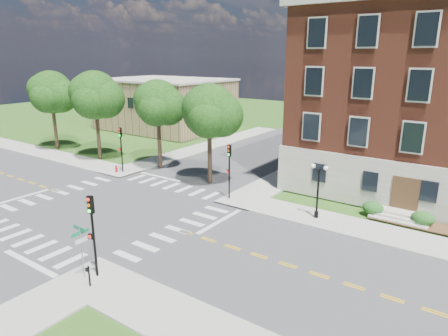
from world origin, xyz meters
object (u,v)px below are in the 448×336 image
Objects in this scene: fire_hydrant at (116,169)px; twin_lamp_west at (318,188)px; traffic_signal_se at (92,226)px; traffic_signal_ne at (229,165)px; street_sign_pole at (81,242)px; push_button_post at (89,275)px; traffic_signal_nw at (121,144)px.

twin_lamp_west is at bearing 1.29° from fire_hydrant.
traffic_signal_ne is (-1.02, 14.84, 0.00)m from traffic_signal_se.
twin_lamp_west is at bearing 65.12° from street_sign_pole.
traffic_signal_ne is 6.40× the size of fire_hydrant.
push_button_post is 1.60× the size of fire_hydrant.
traffic_signal_se is 6.40× the size of fire_hydrant.
traffic_signal_se is 1.11m from street_sign_pole.
fire_hydrant is at bearing 135.99° from push_button_post.
twin_lamp_west is at bearing 0.12° from traffic_signal_nw.
street_sign_pole is (-7.29, -15.72, -0.21)m from twin_lamp_west.
traffic_signal_nw is 22.00m from twin_lamp_west.
twin_lamp_west is at bearing 65.51° from traffic_signal_se.
street_sign_pole is 4.13× the size of fire_hydrant.
traffic_signal_se is at bearing 121.89° from push_button_post.
street_sign_pole is at bearing 158.55° from push_button_post.
fire_hydrant is (-14.53, -0.18, -2.72)m from traffic_signal_ne.
traffic_signal_nw is 4.00× the size of push_button_post.
traffic_signal_se is at bearing -43.30° from fire_hydrant.
push_button_post is at bearing -21.45° from street_sign_pole.
twin_lamp_west is 22.56m from fire_hydrant.
traffic_signal_nw reaches higher than twin_lamp_west.
fire_hydrant is at bearing -178.71° from twin_lamp_west.
street_sign_pole is 2.58× the size of push_button_post.
twin_lamp_west is 1.36× the size of street_sign_pole.
traffic_signal_nw is at bearing -179.88° from twin_lamp_west.
push_button_post is (0.96, -0.38, -1.51)m from street_sign_pole.
fire_hydrant is (-15.17, 15.21, -1.84)m from street_sign_pole.
traffic_signal_nw is at bearing 133.18° from street_sign_pole.
traffic_signal_ne is at bearing 92.39° from street_sign_pole.
street_sign_pole is at bearing -45.07° from fire_hydrant.
traffic_signal_ne reaches higher than street_sign_pole.
traffic_signal_nw is at bearing 178.86° from traffic_signal_ne.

